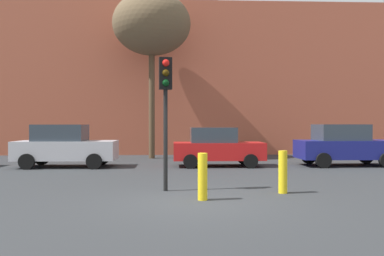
# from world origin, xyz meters

# --- Properties ---
(ground_plane) EXTENTS (200.00, 200.00, 0.00)m
(ground_plane) POSITION_xyz_m (0.00, 0.00, 0.00)
(ground_plane) COLOR #2D3033
(building_backdrop) EXTENTS (43.05, 11.12, 11.57)m
(building_backdrop) POSITION_xyz_m (0.78, 20.66, 4.73)
(building_backdrop) COLOR #B2563D
(building_backdrop) RESTS_ON ground_plane
(parked_car_1) EXTENTS (4.34, 2.13, 1.88)m
(parked_car_1) POSITION_xyz_m (-5.36, 8.24, 0.94)
(parked_car_1) COLOR silver
(parked_car_1) RESTS_ON ground_plane
(parked_car_2) EXTENTS (4.03, 1.98, 1.75)m
(parked_car_2) POSITION_xyz_m (1.39, 8.24, 0.87)
(parked_car_2) COLOR red
(parked_car_2) RESTS_ON ground_plane
(parked_car_3) EXTENTS (4.36, 2.14, 1.89)m
(parked_car_3) POSITION_xyz_m (7.24, 8.24, 0.94)
(parked_car_3) COLOR navy
(parked_car_3) RESTS_ON ground_plane
(traffic_light_island) EXTENTS (0.38, 0.38, 3.78)m
(traffic_light_island) POSITION_xyz_m (-0.77, 1.61, 2.78)
(traffic_light_island) COLOR black
(traffic_light_island) RESTS_ON ground_plane
(bare_tree_0) EXTENTS (4.33, 4.33, 9.19)m
(bare_tree_0) POSITION_xyz_m (-1.78, 12.64, 7.42)
(bare_tree_0) COLOR brown
(bare_tree_0) RESTS_ON ground_plane
(bollard_yellow_0) EXTENTS (0.24, 0.24, 1.17)m
(bollard_yellow_0) POSITION_xyz_m (0.18, 0.19, 0.59)
(bollard_yellow_0) COLOR yellow
(bollard_yellow_0) RESTS_ON ground_plane
(bollard_yellow_1) EXTENTS (0.24, 0.24, 1.17)m
(bollard_yellow_1) POSITION_xyz_m (2.45, 1.10, 0.58)
(bollard_yellow_1) COLOR yellow
(bollard_yellow_1) RESTS_ON ground_plane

